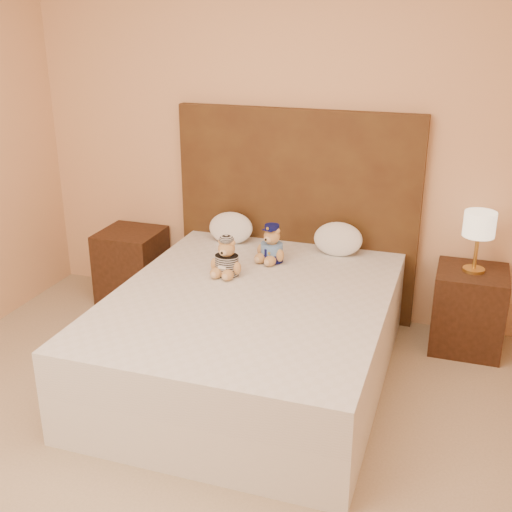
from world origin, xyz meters
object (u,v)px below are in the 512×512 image
(pillow_left, at_px, (231,226))
(pillow_right, at_px, (338,238))
(teddy_police, at_px, (272,243))
(teddy_prisoner, at_px, (227,257))
(nightstand_left, at_px, (132,265))
(bed, at_px, (251,336))
(nightstand_right, at_px, (468,309))
(lamp, at_px, (479,227))

(pillow_left, height_order, pillow_right, pillow_right)
(teddy_police, bearing_deg, teddy_prisoner, -102.28)
(nightstand_left, bearing_deg, teddy_prisoner, -29.30)
(nightstand_left, bearing_deg, pillow_right, 1.07)
(bed, xyz_separation_m, teddy_police, (-0.04, 0.55, 0.40))
(nightstand_right, height_order, teddy_prisoner, teddy_prisoner)
(teddy_police, bearing_deg, bed, -65.95)
(nightstand_right, relative_size, lamp, 1.38)
(nightstand_right, bearing_deg, bed, -147.38)
(nightstand_right, height_order, teddy_police, teddy_police)
(nightstand_left, distance_m, teddy_prisoner, 1.23)
(pillow_right, bearing_deg, nightstand_left, -178.93)
(nightstand_right, height_order, pillow_right, pillow_right)
(lamp, distance_m, pillow_right, 0.92)
(nightstand_left, distance_m, pillow_left, 0.90)
(lamp, height_order, pillow_left, lamp)
(teddy_prisoner, height_order, pillow_left, teddy_prisoner)
(teddy_prisoner, height_order, pillow_right, teddy_prisoner)
(teddy_prisoner, xyz_separation_m, pillow_right, (0.59, 0.60, -0.00))
(pillow_right, bearing_deg, nightstand_right, -1.91)
(lamp, bearing_deg, teddy_police, -169.03)
(bed, distance_m, nightstand_left, 1.48)
(bed, xyz_separation_m, lamp, (1.25, 0.80, 0.57))
(nightstand_left, xyz_separation_m, pillow_right, (1.60, 0.03, 0.39))
(nightstand_right, bearing_deg, pillow_left, 178.98)
(teddy_police, height_order, teddy_prisoner, teddy_police)
(pillow_left, bearing_deg, pillow_right, 0.00)
(nightstand_left, bearing_deg, nightstand_right, 0.00)
(bed, xyz_separation_m, teddy_prisoner, (-0.24, 0.23, 0.40))
(bed, distance_m, teddy_police, 0.68)
(nightstand_right, xyz_separation_m, pillow_right, (-0.90, 0.03, 0.39))
(lamp, bearing_deg, teddy_prisoner, -159.15)
(nightstand_right, relative_size, pillow_right, 1.63)
(nightstand_left, distance_m, nightstand_right, 2.50)
(teddy_police, relative_size, pillow_right, 0.76)
(lamp, height_order, teddy_police, lamp)
(lamp, bearing_deg, nightstand_right, 0.00)
(nightstand_right, bearing_deg, nightstand_left, 180.00)
(bed, bearing_deg, teddy_police, 94.09)
(bed, relative_size, pillow_left, 6.04)
(pillow_right, bearing_deg, bed, -112.86)
(nightstand_left, height_order, nightstand_right, same)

